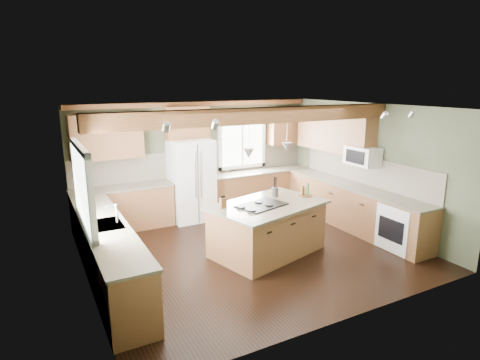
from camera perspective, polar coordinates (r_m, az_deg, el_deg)
floor at (r=7.48m, az=1.47°, el=-9.97°), size 5.60×5.60×0.00m
ceiling at (r=6.86m, az=1.61°, el=10.34°), size 5.60×5.60×0.00m
wall_back at (r=9.26m, az=-6.11°, el=3.06°), size 5.60×0.00×5.60m
wall_left at (r=6.22m, az=-21.56°, el=-3.18°), size 0.00×5.00×5.00m
wall_right at (r=8.75m, az=17.72°, el=1.84°), size 0.00×5.00×5.00m
ceiling_beam at (r=6.68m, az=2.50°, el=9.13°), size 5.55×0.26×0.26m
soffit_trim at (r=9.02m, az=-6.07°, el=10.71°), size 5.55×0.20×0.10m
backsplash_back at (r=9.27m, az=-6.06°, el=2.49°), size 5.58×0.03×0.58m
backsplash_right at (r=8.79m, az=17.38°, el=1.32°), size 0.03×3.70×0.58m
base_cab_back_left at (r=8.69m, az=-16.23°, el=-3.99°), size 2.02×0.60×0.88m
counter_back_left at (r=8.57m, az=-16.44°, el=-1.06°), size 2.06×0.64×0.04m
base_cab_back_right at (r=9.84m, az=2.75°, el=-1.39°), size 2.62×0.60×0.88m
counter_back_right at (r=9.73m, az=2.78°, el=1.23°), size 2.66×0.64×0.04m
base_cab_left at (r=6.59m, az=-18.33°, el=-9.93°), size 0.60×3.70×0.88m
counter_left at (r=6.42m, az=-18.64°, el=-6.16°), size 0.64×3.74×0.04m
base_cab_right at (r=8.79m, az=15.70°, el=-3.76°), size 0.60×3.70×0.88m
counter_right at (r=8.66m, az=15.90°, el=-0.86°), size 0.64×3.74×0.04m
upper_cab_back_left at (r=8.46m, az=-18.42°, el=5.87°), size 1.40×0.35×0.90m
upper_cab_over_fridge at (r=8.87m, az=-7.64°, el=8.09°), size 0.96×0.35×0.70m
upper_cab_right at (r=9.17m, az=13.23°, el=6.78°), size 0.35×2.20×0.90m
upper_cab_back_corner at (r=10.09m, az=6.47°, el=7.66°), size 0.90×0.35×0.90m
window_left at (r=6.21m, az=-21.64°, el=-0.82°), size 0.04×1.60×1.05m
window_back at (r=9.68m, az=0.24°, el=5.10°), size 1.10×0.04×1.00m
sink at (r=6.42m, az=-18.65°, el=-6.12°), size 0.50×0.65×0.03m
faucet at (r=6.40m, az=-17.16°, el=-4.69°), size 0.02×0.02×0.28m
dishwasher at (r=5.44m, az=-15.72°, el=-15.12°), size 0.60×0.60×0.84m
oven at (r=7.95m, az=22.10°, el=-6.22°), size 0.60×0.72×0.84m
microwave at (r=8.51m, az=17.04°, el=3.29°), size 0.40×0.70×0.38m
pendant_left at (r=6.54m, az=1.25°, el=3.82°), size 0.18×0.18×0.16m
pendant_right at (r=7.22m, az=6.66°, el=4.68°), size 0.18×0.18×0.16m
refrigerator at (r=8.89m, az=-6.92°, el=-0.05°), size 0.90×0.74×1.80m
island at (r=7.25m, az=3.89°, el=-7.02°), size 2.13×1.61×0.88m
island_top at (r=7.10m, az=3.95°, el=-3.55°), size 2.29×1.77×0.04m
cooktop at (r=6.98m, az=3.07°, el=-3.58°), size 0.94×0.74×0.02m
knife_block at (r=6.83m, az=-2.43°, el=-3.28°), size 0.11×0.09×0.18m
utensil_crock at (r=7.55m, az=5.00°, el=-1.69°), size 0.17×0.17×0.17m
bottle_tray at (r=7.63m, az=9.25°, el=-1.40°), size 0.35×0.35×0.23m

